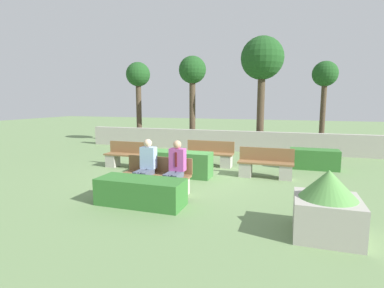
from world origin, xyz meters
TOP-DOWN VIEW (x-y plane):
  - ground_plane at (0.00, 0.00)m, footprint 60.00×60.00m
  - perimeter_wall at (0.00, 4.97)m, footprint 13.85×0.30m
  - bench_front at (-0.17, -1.97)m, footprint 1.76×0.49m
  - bench_left_side at (0.27, 1.44)m, footprint 1.73×0.48m
  - bench_right_side at (2.30, 0.40)m, footprint 1.63×0.48m
  - bench_back at (-2.34, 0.33)m, footprint 1.60×0.48m
  - person_seated_man at (0.40, -2.11)m, footprint 0.38×0.64m
  - person_seated_woman at (-0.38, -2.11)m, footprint 0.38×0.64m
  - hedge_block_near_left at (3.77, 2.14)m, footprint 1.57×0.70m
  - hedge_block_near_right at (-0.11, -2.92)m, footprint 1.95×0.75m
  - hedge_block_mid_left at (-0.21, -0.22)m, footprint 1.96×0.66m
  - planter_corner_left at (3.61, -3.33)m, footprint 1.05×1.05m
  - tree_leftmost at (-4.99, 6.14)m, footprint 1.29×1.29m
  - tree_center_left at (-1.76, 5.74)m, footprint 1.35×1.35m
  - tree_center_right at (1.59, 5.79)m, footprint 1.96×1.96m
  - tree_rightmost at (4.36, 6.53)m, footprint 1.15×1.15m

SIDE VIEW (x-z plane):
  - ground_plane at x=0.00m, z-range 0.00..0.00m
  - hedge_block_near_right at x=-0.11m, z-range 0.00..0.59m
  - bench_back at x=-2.34m, z-range -0.11..0.77m
  - bench_right_side at x=2.30m, z-range -0.11..0.77m
  - hedge_block_near_left at x=3.77m, z-range 0.00..0.67m
  - bench_left_side at x=0.27m, z-range -0.10..0.77m
  - bench_front at x=-0.17m, z-range -0.10..0.77m
  - hedge_block_mid_left at x=-0.21m, z-range 0.00..0.76m
  - perimeter_wall at x=0.00m, z-range 0.00..0.93m
  - planter_corner_left at x=3.61m, z-range -0.03..1.12m
  - person_seated_man at x=0.40m, z-range 0.07..1.42m
  - person_seated_woman at x=-0.38m, z-range 0.07..1.42m
  - tree_rightmost at x=4.36m, z-range 1.26..5.36m
  - tree_leftmost at x=-4.99m, z-range 1.31..5.68m
  - tree_center_left at x=-1.76m, z-range 1.34..5.83m
  - tree_center_right at x=1.59m, z-range 1.50..6.73m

